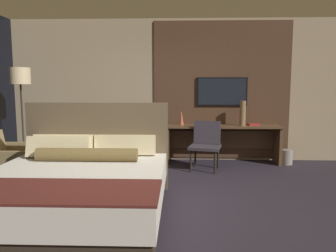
{
  "coord_description": "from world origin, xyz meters",
  "views": [
    {
      "loc": [
        0.35,
        -4.0,
        1.51
      ],
      "look_at": [
        0.19,
        0.96,
        0.89
      ],
      "focal_mm": 35.0,
      "sensor_mm": 36.0,
      "label": 1
    }
  ],
  "objects": [
    {
      "name": "desk",
      "position": [
        1.2,
        2.32,
        0.52
      ],
      "size": [
        2.18,
        0.5,
        0.74
      ],
      "color": "brown",
      "rests_on": "ground_plane"
    },
    {
      "name": "floor_lamp",
      "position": [
        -2.35,
        1.54,
        1.52
      ],
      "size": [
        0.34,
        0.34,
        1.8
      ],
      "color": "#282623",
      "rests_on": "ground_plane"
    },
    {
      "name": "bed",
      "position": [
        -0.83,
        -0.34,
        0.33
      ],
      "size": [
        2.04,
        2.19,
        1.26
      ],
      "color": "#33281E",
      "rests_on": "ground_plane"
    },
    {
      "name": "vase_short",
      "position": [
        0.4,
        2.34,
        0.88
      ],
      "size": [
        0.09,
        0.09,
        0.28
      ],
      "color": "#B2563D",
      "rests_on": "desk"
    },
    {
      "name": "desk_chair",
      "position": [
        0.84,
        1.81,
        0.5
      ],
      "size": [
        0.63,
        0.63,
        0.86
      ],
      "rotation": [
        0.0,
        0.0,
        -0.25
      ],
      "color": "#38333D",
      "rests_on": "ground_plane"
    },
    {
      "name": "book",
      "position": [
        1.79,
        2.33,
        0.75
      ],
      "size": [
        0.24,
        0.18,
        0.03
      ],
      "color": "maroon",
      "rests_on": "desk"
    },
    {
      "name": "tv",
      "position": [
        1.2,
        2.52,
        1.38
      ],
      "size": [
        0.99,
        0.04,
        0.56
      ],
      "color": "black"
    },
    {
      "name": "vase_tall",
      "position": [
        1.57,
        2.27,
        0.97
      ],
      "size": [
        0.11,
        0.11,
        0.47
      ],
      "color": "#846647",
      "rests_on": "desk"
    },
    {
      "name": "wall_back_tv_panel",
      "position": [
        0.18,
        2.59,
        1.4
      ],
      "size": [
        7.2,
        0.09,
        2.8
      ],
      "color": "tan",
      "rests_on": "ground_plane"
    },
    {
      "name": "armchair_by_window",
      "position": [
        -2.33,
        1.0,
        0.26
      ],
      "size": [
        0.85,
        0.86,
        0.77
      ],
      "rotation": [
        0.0,
        0.0,
        1.58
      ],
      "color": "olive",
      "rests_on": "ground_plane"
    },
    {
      "name": "waste_bin",
      "position": [
        2.42,
        2.22,
        0.14
      ],
      "size": [
        0.22,
        0.22,
        0.28
      ],
      "color": "gray",
      "rests_on": "ground_plane"
    },
    {
      "name": "ground_plane",
      "position": [
        0.0,
        0.0,
        0.0
      ],
      "size": [
        16.0,
        16.0,
        0.0
      ],
      "primitive_type": "plane",
      "color": "#28232D"
    }
  ]
}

